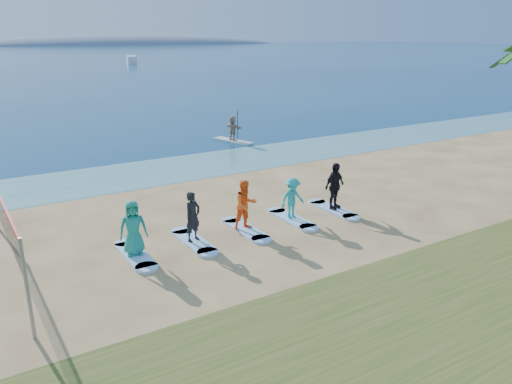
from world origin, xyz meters
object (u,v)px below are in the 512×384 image
paddleboard (233,141)px  surfboard_3 (292,219)px  surfboard_2 (246,230)px  student_4 (335,186)px  surfboard_1 (194,241)px  student_0 (133,228)px  student_3 (292,198)px  surfboard_4 (333,209)px  surfboard_0 (135,255)px  paddleboarder (233,128)px  student_1 (193,217)px  boat_offshore_b (132,63)px  student_2 (246,205)px

paddleboard → surfboard_3: (-5.01, -13.52, -0.01)m
surfboard_2 → student_4: (4.04, -0.00, 0.97)m
surfboard_1 → surfboard_3: bearing=0.0°
paddleboard → student_0: bearing=-145.4°
student_3 → surfboard_4: 2.18m
surfboard_0 → student_4: size_ratio=1.19×
paddleboard → surfboard_2: bearing=-133.5°
paddleboarder → student_1: 16.27m
paddleboard → surfboard_1: bearing=-139.9°
surfboard_2 → student_1: bearing=-180.0°
boat_offshore_b → surfboard_3: bearing=-90.5°
student_1 → surfboard_2: (2.02, 0.00, -0.89)m
student_3 → student_4: (2.02, 0.00, 0.15)m
surfboard_2 → student_2: size_ratio=1.24×
paddleboard → paddleboarder: paddleboarder is taller
student_2 → student_4: bearing=1.2°
surfboard_3 → student_1: bearing=-180.0°
student_0 → surfboard_3: (6.06, 0.00, -0.92)m
paddleboard → surfboard_2: 15.23m
surfboard_0 → paddleboard: bearing=50.7°
paddleboard → student_2: bearing=-133.5°
boat_offshore_b → surfboard_1: boat_offshore_b is taller
paddleboard → student_1: (-9.05, -13.52, 0.88)m
student_0 → student_3: (6.06, 0.00, -0.10)m
student_0 → student_4: student_4 is taller
student_0 → surfboard_4: size_ratio=0.79×
paddleboard → boat_offshore_b: boat_offshore_b is taller
surfboard_1 → student_1: student_1 is taller
boat_offshore_b → student_0: 108.31m
student_3 → student_4: size_ratio=0.84×
paddleboarder → surfboard_0: (-11.07, -13.52, -0.85)m
student_1 → student_2: 2.02m
surfboard_1 → student_1: bearing=-90.0°
boat_offshore_b → surfboard_2: boat_offshore_b is taller
student_2 → surfboard_3: student_2 is taller
surfboard_0 → student_0: size_ratio=1.26×
surfboard_0 → student_4: 8.14m
paddleboarder → boat_offshore_b: (22.84, 89.35, -0.90)m
surfboard_1 → paddleboarder: bearing=56.2°
surfboard_2 → surfboard_4: size_ratio=1.00×
student_0 → surfboard_2: size_ratio=0.79×
surfboard_1 → student_2: bearing=-0.0°
paddleboarder → student_2: student_2 is taller
paddleboarder → surfboard_3: 14.44m
surfboard_1 → student_2: student_2 is taller
boat_offshore_b → student_0: (-33.91, -102.86, 0.96)m
student_1 → boat_offshore_b: bearing=51.5°
paddleboard → surfboard_0: 17.47m
student_1 → student_2: size_ratio=0.96×
student_0 → student_1: size_ratio=1.03×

